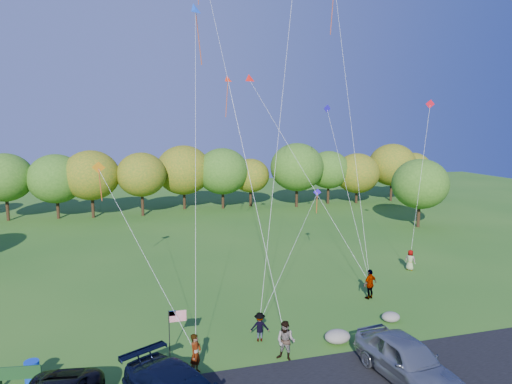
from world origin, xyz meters
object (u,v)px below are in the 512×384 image
flyer_b (286,341)px  flyer_a (196,354)px  flyer_d (370,284)px  flyer_e (410,260)px  flyer_c (260,327)px  park_bench (18,376)px  trash_barrel (32,371)px  minivan_silver (407,359)px

flyer_b → flyer_a: bearing=-141.1°
flyer_a → flyer_d: flyer_d is taller
flyer_b → flyer_e: (13.74, 10.16, -0.17)m
flyer_c → park_bench: flyer_c is taller
flyer_a → flyer_d: size_ratio=0.96×
flyer_c → trash_barrel: size_ratio=1.62×
minivan_silver → flyer_e: minivan_silver is taller
flyer_d → flyer_c: bearing=3.0°
minivan_silver → flyer_b: minivan_silver is taller
flyer_e → park_bench: size_ratio=0.84×
flyer_e → trash_barrel: flyer_e is taller
flyer_c → trash_barrel: (-10.61, -0.93, -0.29)m
flyer_d → flyer_e: (5.95, 4.35, -0.18)m
minivan_silver → flyer_e: 16.19m
flyer_c → flyer_d: 9.16m
minivan_silver → trash_barrel: size_ratio=5.88×
flyer_b → trash_barrel: size_ratio=2.05×
flyer_b → flyer_e: bearing=75.4°
minivan_silver → flyer_c: minivan_silver is taller
flyer_e → flyer_a: bearing=81.9°
flyer_a → flyer_e: 20.69m
flyer_a → trash_barrel: 7.10m
trash_barrel → flyer_d: bearing=13.3°
flyer_a → flyer_c: flyer_a is taller
flyer_c → flyer_d: flyer_d is taller
flyer_a → park_bench: size_ratio=0.99×
flyer_c → flyer_a: bearing=43.1°
flyer_b → flyer_c: (-0.64, 2.23, -0.20)m
flyer_e → park_bench: 27.08m
flyer_d → flyer_b: bearing=16.6°
flyer_c → flyer_d: size_ratio=0.78×
park_bench → trash_barrel: park_bench is taller
flyer_c → park_bench: (-11.06, -1.36, -0.20)m
flyer_a → trash_barrel: (-6.96, 1.30, -0.47)m
flyer_a → flyer_b: size_ratio=0.97×
park_bench → flyer_b: bearing=3.8°
flyer_e → park_bench: flyer_e is taller
flyer_e → trash_barrel: bearing=72.0°
flyer_d → flyer_a: bearing=5.6°
minivan_silver → park_bench: (-16.17, 3.98, -0.44)m
flyer_b → flyer_d: flyer_d is taller
flyer_c → flyer_d: bearing=-145.3°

